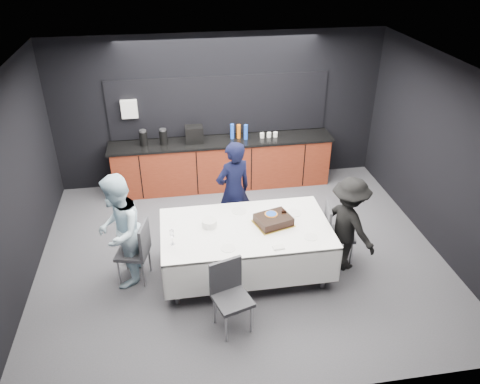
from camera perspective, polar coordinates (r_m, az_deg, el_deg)
name	(u,v)px	position (r m, az deg, el deg)	size (l,w,h in m)	color
ground	(241,255)	(7.20, 0.13, -7.64)	(6.00, 6.00, 0.00)	#47474C
room_shell	(241,143)	(6.24, 0.15, 5.97)	(6.04, 5.04, 2.82)	white
kitchenette	(221,159)	(8.78, -2.29, 3.99)	(4.10, 0.64, 2.05)	#621F0F
party_table	(246,235)	(6.50, 0.70, -5.31)	(2.32, 1.32, 0.78)	#99999E
cake_assembly	(273,220)	(6.47, 4.09, -3.41)	(0.59, 0.52, 0.16)	gold
plate_stack	(209,223)	(6.42, -3.75, -3.82)	(0.20, 0.20, 0.10)	white
loose_plate_near	(228,248)	(6.03, -1.45, -6.88)	(0.19, 0.19, 0.01)	white
loose_plate_right_a	(293,213)	(6.76, 6.52, -2.54)	(0.22, 0.22, 0.01)	white
loose_plate_right_b	(311,237)	(6.30, 8.61, -5.44)	(0.18, 0.18, 0.01)	white
loose_plate_far	(239,211)	(6.76, -0.13, -2.31)	(0.22, 0.22, 0.01)	white
fork_pile	(279,247)	(6.05, 4.73, -6.75)	(0.15, 0.09, 0.02)	white
champagne_flute	(172,234)	(6.08, -8.31, -5.10)	(0.06, 0.06, 0.22)	white
chair_left	(138,248)	(6.60, -12.36, -6.65)	(0.51, 0.51, 0.92)	#303135
chair_right	(334,229)	(6.95, 11.43, -4.46)	(0.49, 0.49, 0.92)	#303135
chair_near	(230,291)	(5.79, -1.28, -11.95)	(0.53, 0.53, 0.92)	#303135
person_center	(234,191)	(7.17, -0.79, 0.10)	(0.60, 0.39, 1.64)	black
person_left	(119,231)	(6.47, -14.52, -4.68)	(0.80, 0.62, 1.64)	#C5E6F7
person_right	(348,224)	(6.76, 13.03, -3.86)	(0.93, 0.53, 1.44)	black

